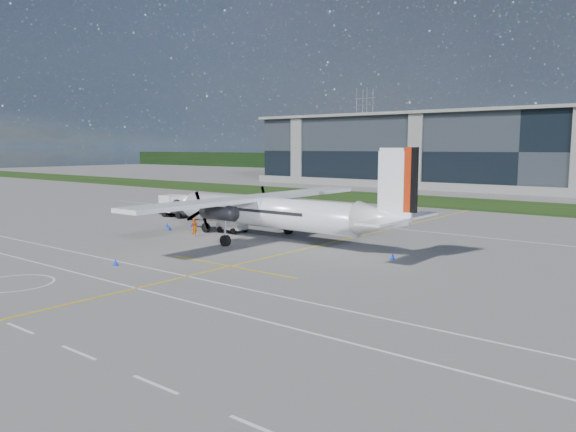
{
  "coord_description": "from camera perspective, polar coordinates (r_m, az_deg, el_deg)",
  "views": [
    {
      "loc": [
        30.67,
        -33.97,
        8.45
      ],
      "look_at": [
        1.45,
        2.49,
        2.67
      ],
      "focal_mm": 35.0,
      "sensor_mm": 36.0,
      "label": 1
    }
  ],
  "objects": [
    {
      "name": "ground",
      "position": [
        80.52,
        16.1,
        0.75
      ],
      "size": [
        400.0,
        400.0,
        0.0
      ],
      "primitive_type": "plane",
      "color": "slate",
      "rests_on": "ground"
    },
    {
      "name": "terminal_building",
      "position": [
        118.03,
        23.78,
        5.99
      ],
      "size": [
        120.0,
        20.0,
        15.0
      ],
      "primitive_type": "cube",
      "color": "black",
      "rests_on": "ground"
    },
    {
      "name": "safety_cone_tail",
      "position": [
        43.11,
        10.6,
        -4.04
      ],
      "size": [
        0.36,
        0.36,
        0.5
      ],
      "primitive_type": "cone",
      "color": "#0D2CE7",
      "rests_on": "ground"
    },
    {
      "name": "white_lane_line",
      "position": [
        37.56,
        -17.85,
        -6.29
      ],
      "size": [
        90.0,
        0.15,
        0.01
      ],
      "primitive_type": "cube",
      "color": "white",
      "rests_on": "ground"
    },
    {
      "name": "ground_crew_person",
      "position": [
        53.81,
        -9.46,
        -1.01
      ],
      "size": [
        0.61,
        0.83,
        1.98
      ],
      "primitive_type": "imported",
      "rotation": [
        0.0,
        0.0,
        1.61
      ],
      "color": "#F25907",
      "rests_on": "ground"
    },
    {
      "name": "yellow_taxiway_centerline",
      "position": [
        52.63,
        6.45,
        -2.23
      ],
      "size": [
        0.2,
        70.0,
        0.01
      ],
      "primitive_type": "cube",
      "color": "yellow",
      "rests_on": "ground"
    },
    {
      "name": "turboprop_aircraft",
      "position": [
        49.57,
        -1.27,
        2.14
      ],
      "size": [
        27.07,
        28.08,
        8.42
      ],
      "primitive_type": null,
      "color": "white",
      "rests_on": "ground"
    },
    {
      "name": "safety_cone_fwd",
      "position": [
        60.66,
        -12.18,
        -0.88
      ],
      "size": [
        0.36,
        0.36,
        0.5
      ],
      "primitive_type": "cone",
      "color": "#0D2CE7",
      "rests_on": "ground"
    },
    {
      "name": "safety_cone_nose_stbd",
      "position": [
        60.33,
        -9.71,
        -0.86
      ],
      "size": [
        0.36,
        0.36,
        0.5
      ],
      "primitive_type": "cone",
      "color": "#0D2CE7",
      "rests_on": "ground"
    },
    {
      "name": "safety_cone_stbdwing",
      "position": [
        63.17,
        5.86,
        -0.45
      ],
      "size": [
        0.36,
        0.36,
        0.5
      ],
      "primitive_type": "cone",
      "color": "#0D2CE7",
      "rests_on": "ground"
    },
    {
      "name": "safety_cone_portwing",
      "position": [
        42.1,
        -17.1,
        -4.5
      ],
      "size": [
        0.36,
        0.36,
        0.5
      ],
      "primitive_type": "cone",
      "color": "#0D2CE7",
      "rests_on": "ground"
    },
    {
      "name": "grass_strip",
      "position": [
        87.93,
        18.11,
        1.2
      ],
      "size": [
        400.0,
        18.0,
        0.04
      ],
      "primitive_type": "cube",
      "color": "black",
      "rests_on": "ground"
    },
    {
      "name": "baggage_tug",
      "position": [
        55.79,
        -5.68,
        -0.75
      ],
      "size": [
        3.04,
        1.83,
        1.83
      ],
      "primitive_type": null,
      "color": "silver",
      "rests_on": "ground"
    },
    {
      "name": "fuel_tanker_truck",
      "position": [
        68.6,
        -10.75,
        1.02
      ],
      "size": [
        7.4,
        2.4,
        2.77
      ],
      "primitive_type": null,
      "color": "silver",
      "rests_on": "ground"
    },
    {
      "name": "pylon_west",
      "position": [
        214.79,
        7.77,
        8.73
      ],
      "size": [
        9.0,
        4.6,
        30.0
      ],
      "primitive_type": null,
      "color": "gray",
      "rests_on": "ground"
    },
    {
      "name": "safety_cone_nose_port",
      "position": [
        58.37,
        -11.94,
        -1.18
      ],
      "size": [
        0.36,
        0.36,
        0.5
      ],
      "primitive_type": "cone",
      "color": "#0D2CE7",
      "rests_on": "ground"
    }
  ]
}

